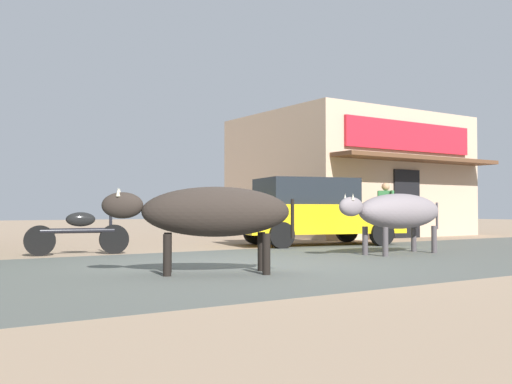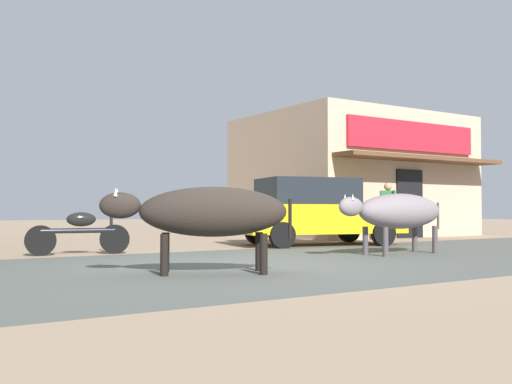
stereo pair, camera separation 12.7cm
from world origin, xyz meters
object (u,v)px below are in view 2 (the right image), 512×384
at_px(parked_hatchback_car, 315,211).
at_px(pedestrian_by_shop, 388,207).
at_px(parked_motorcycle, 80,231).
at_px(cow_far_dark, 399,212).
at_px(cow_near_brown, 209,212).

height_order(parked_hatchback_car, pedestrian_by_shop, parked_hatchback_car).
relative_size(parked_motorcycle, cow_far_dark, 0.68).
relative_size(parked_hatchback_car, pedestrian_by_shop, 2.66).
relative_size(cow_near_brown, cow_far_dark, 0.88).
relative_size(cow_near_brown, pedestrian_by_shop, 1.56).
distance_m(cow_near_brown, cow_far_dark, 4.94).
height_order(cow_far_dark, pedestrian_by_shop, pedestrian_by_shop).
height_order(parked_hatchback_car, cow_near_brown, parked_hatchback_car).
bearing_deg(cow_far_dark, parked_hatchback_car, 82.29).
distance_m(parked_hatchback_car, parked_motorcycle, 5.79).
distance_m(parked_hatchback_car, cow_far_dark, 3.22).
bearing_deg(parked_hatchback_car, parked_motorcycle, 179.35).
bearing_deg(cow_far_dark, cow_near_brown, -167.57).
height_order(cow_near_brown, pedestrian_by_shop, pedestrian_by_shop).
bearing_deg(pedestrian_by_shop, parked_hatchback_car, -171.70).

